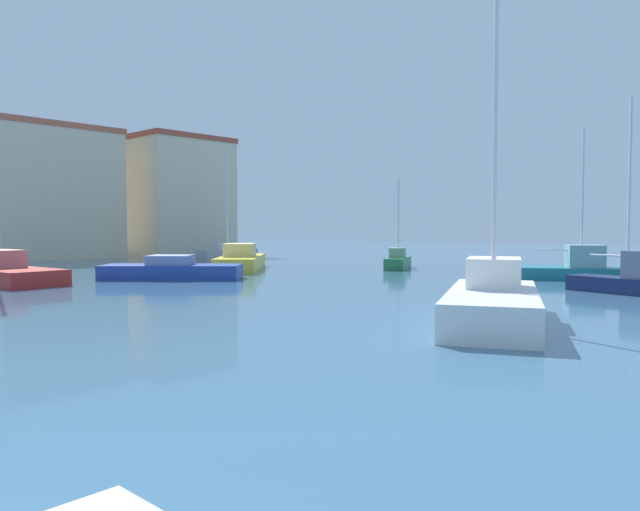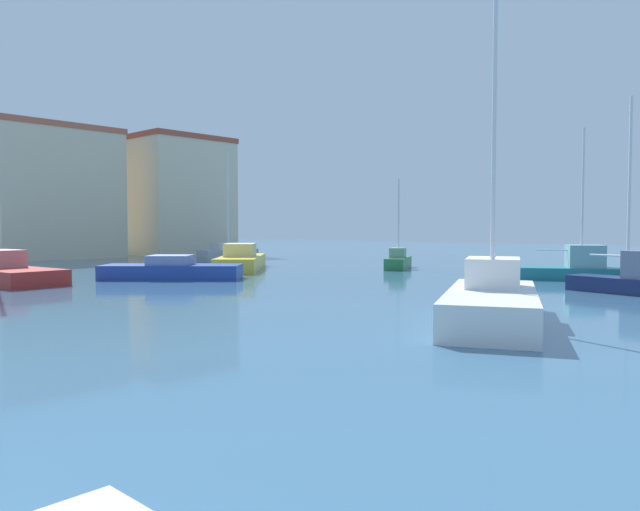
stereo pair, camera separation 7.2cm
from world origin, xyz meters
name	(u,v)px [view 2 (the right image)]	position (x,y,z in m)	size (l,w,h in m)	color
water	(135,287)	(15.00, 20.00, 0.00)	(160.00, 160.00, 0.00)	#38607F
sailboat_teal_distant_east	(582,268)	(32.98, 6.35, 0.62)	(5.10, 6.67, 7.93)	#1E707A
motorboat_blue_near_pier	(172,270)	(18.62, 22.51, 0.47)	(6.63, 6.99, 1.27)	#233D93
sailboat_grey_far_right	(228,253)	(31.30, 33.68, 0.63)	(5.17, 1.50, 8.66)	gray
sailboat_navy_distant_north	(632,278)	(27.43, 2.41, 0.65)	(2.52, 4.93, 8.13)	#19234C
sailboat_green_outer_mooring	(398,261)	(33.32, 18.32, 0.53)	(4.60, 3.20, 5.92)	#28703D
sailboat_white_behind_lamppost	(492,301)	(16.50, 3.09, 0.65)	(7.65, 5.31, 10.51)	white
motorboat_yellow_center_channel	(241,261)	(25.64, 25.22, 0.59)	(7.83, 7.59, 1.71)	gold
waterfront_apartments	(54,192)	(23.32, 47.38, 5.74)	(10.88, 5.71, 11.46)	beige
harbor_office	(175,196)	(35.49, 47.31, 5.84)	(9.40, 8.77, 11.66)	beige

